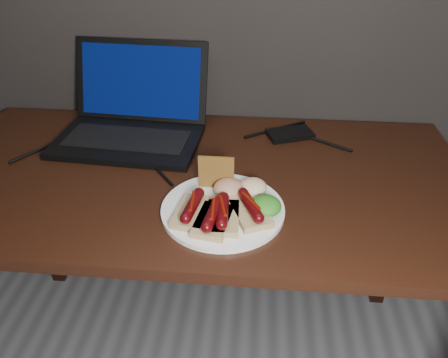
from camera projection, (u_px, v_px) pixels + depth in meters
name	position (u px, v px, depth m)	size (l,w,h in m)	color
desk	(199.00, 201.00, 1.18)	(1.40, 0.70, 0.75)	black
laptop	(133.00, 118.00, 1.28)	(0.43, 0.36, 0.25)	black
hard_drive	(290.00, 134.00, 1.30)	(0.13, 0.07, 0.02)	black
desk_cables	(197.00, 146.00, 1.25)	(0.93, 0.39, 0.01)	black
plate	(223.00, 210.00, 1.00)	(0.28, 0.28, 0.01)	white
bread_sausage_left	(193.00, 209.00, 0.96)	(0.09, 0.13, 0.04)	tan
bread_sausage_center	(223.00, 215.00, 0.94)	(0.07, 0.12, 0.04)	tan
bread_sausage_right	(250.00, 209.00, 0.96)	(0.11, 0.13, 0.04)	tan
bread_sausage_extra	(213.00, 218.00, 0.94)	(0.09, 0.12, 0.04)	tan
crispbread	(216.00, 172.00, 1.04)	(0.09, 0.01, 0.09)	olive
salad_greens	(266.00, 206.00, 0.97)	(0.07, 0.07, 0.04)	#1E5911
salsa_mound	(229.00, 188.00, 1.02)	(0.07, 0.07, 0.04)	maroon
coleslaw_mound	(253.00, 187.00, 1.03)	(0.06, 0.06, 0.04)	silver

